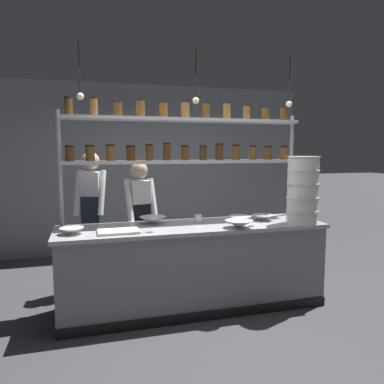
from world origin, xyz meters
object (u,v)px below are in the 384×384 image
serving_cup_front (198,219)px  prep_bowl_center_front (240,219)px  cutting_board (118,231)px  chef_center (140,219)px  prep_bowl_far_left (72,231)px  chef_left (92,211)px  container_stack (303,190)px  prep_bowl_near_right (263,218)px  prep_bowl_center_back (239,224)px  spice_shelf_unit (185,144)px  prep_bowl_near_left (153,220)px

serving_cup_front → prep_bowl_center_front: bearing=-9.6°
cutting_board → chef_center: bearing=66.6°
prep_bowl_far_left → serving_cup_front: bearing=8.3°
chef_left → serving_cup_front: bearing=-15.7°
chef_center → prep_bowl_center_front: (1.04, -0.56, 0.05)m
chef_center → serving_cup_front: size_ratio=17.06×
container_stack → cutting_board: container_stack is taller
prep_bowl_near_right → prep_bowl_far_left: (-2.09, -0.14, -0.00)m
chef_center → prep_bowl_center_back: bearing=-51.9°
serving_cup_front → prep_bowl_center_back: bearing=-47.7°
spice_shelf_unit → prep_bowl_far_left: size_ratio=11.97×
cutting_board → serving_cup_front: serving_cup_front is taller
chef_left → prep_bowl_near_right: (1.89, -0.79, -0.03)m
container_stack → prep_bowl_far_left: container_stack is taller
chef_left → prep_bowl_far_left: (-0.20, -0.93, -0.03)m
spice_shelf_unit → prep_bowl_near_left: spice_shelf_unit is taller
chef_left → serving_cup_front: size_ratio=18.27×
chef_left → container_stack: 2.48m
spice_shelf_unit → chef_left: (-1.04, 0.49, -0.81)m
prep_bowl_near_right → chef_center: bearing=158.2°
chef_center → serving_cup_front: chef_center is taller
chef_center → prep_bowl_near_right: chef_center is taller
container_stack → spice_shelf_unit: bearing=154.1°
chef_center → prep_bowl_near_left: (0.09, -0.39, 0.05)m
prep_bowl_center_front → serving_cup_front: (-0.47, 0.08, 0.01)m
prep_bowl_center_front → serving_cup_front: size_ratio=2.74×
chef_center → prep_bowl_near_right: bearing=-30.9°
prep_bowl_near_left → prep_bowl_center_back: prep_bowl_near_left is taller
cutting_board → prep_bowl_center_front: bearing=7.3°
container_stack → chef_center: bearing=154.1°
chef_center → prep_bowl_near_left: chef_center is taller
prep_bowl_near_right → serving_cup_front: 0.76m
prep_bowl_near_left → prep_bowl_near_right: prep_bowl_near_left is taller
container_stack → prep_bowl_center_back: container_stack is taller
serving_cup_front → chef_center: bearing=140.5°
prep_bowl_center_back → spice_shelf_unit: bearing=124.8°
chef_center → container_stack: size_ratio=2.15×
cutting_board → prep_bowl_near_left: size_ratio=1.35×
container_stack → serving_cup_front: (-1.09, 0.33, -0.32)m
chef_left → serving_cup_front: 1.34m
prep_bowl_center_front → chef_center: bearing=152.0°
chef_center → prep_bowl_center_back: chef_center is taller
container_stack → prep_bowl_center_front: 0.76m
prep_bowl_center_back → serving_cup_front: 0.50m
spice_shelf_unit → prep_bowl_near_left: (-0.40, -0.15, -0.84)m
prep_bowl_near_right → prep_bowl_center_back: bearing=-144.2°
cutting_board → serving_cup_front: bearing=15.8°
prep_bowl_far_left → container_stack: bearing=-3.3°
spice_shelf_unit → prep_bowl_center_back: size_ratio=9.50×
prep_bowl_near_left → prep_bowl_center_back: (0.82, -0.46, -0.00)m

